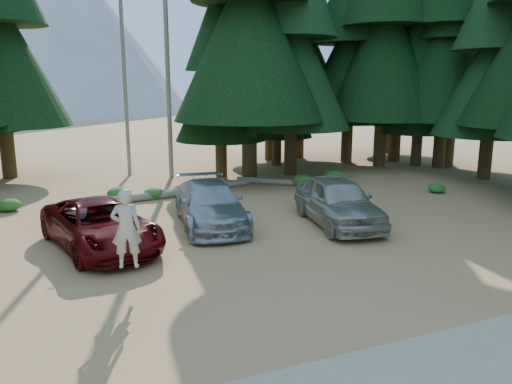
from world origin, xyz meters
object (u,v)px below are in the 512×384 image
silver_minivan_center (210,204)px  frisbee_player (126,228)px  log_right (206,188)px  log_left (155,196)px  red_pickup (100,225)px  silver_minivan_right (338,201)px  log_mid (272,182)px

silver_minivan_center → frisbee_player: size_ratio=2.71×
log_right → frisbee_player: bearing=-128.6°
silver_minivan_center → log_left: silver_minivan_center is taller
red_pickup → frisbee_player: size_ratio=2.73×
silver_minivan_center → log_left: 4.97m
silver_minivan_center → silver_minivan_right: bearing=-13.6°
silver_minivan_center → log_right: bearing=82.5°
log_left → log_mid: bearing=2.6°
silver_minivan_right → frisbee_player: bearing=-148.9°
silver_minivan_center → log_left: size_ratio=1.13×
frisbee_player → log_left: frisbee_player is taller
silver_minivan_center → log_mid: silver_minivan_center is taller
log_mid → log_right: log_mid is taller
red_pickup → silver_minivan_right: silver_minivan_right is taller
silver_minivan_center → log_left: bearing=109.6°
red_pickup → log_mid: bearing=24.6°
silver_minivan_center → log_left: (-0.99, 4.83, -0.60)m
frisbee_player → silver_minivan_right: bearing=-145.7°
frisbee_player → log_right: 11.80m
log_mid → log_right: 3.55m
red_pickup → silver_minivan_right: size_ratio=1.06×
silver_minivan_right → frisbee_player: frisbee_player is taller
red_pickup → log_right: size_ratio=1.13×
log_mid → log_left: bearing=-130.0°
red_pickup → silver_minivan_right: 8.16m
silver_minivan_center → silver_minivan_right: (4.24, -1.68, 0.09)m
red_pickup → silver_minivan_right: (8.14, -0.52, 0.12)m
silver_minivan_center → log_right: 5.99m
silver_minivan_right → log_right: size_ratio=1.07×
silver_minivan_right → log_left: bearing=138.6°
log_right → silver_minivan_center: bearing=-117.7°
silver_minivan_right → silver_minivan_center: bearing=168.2°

